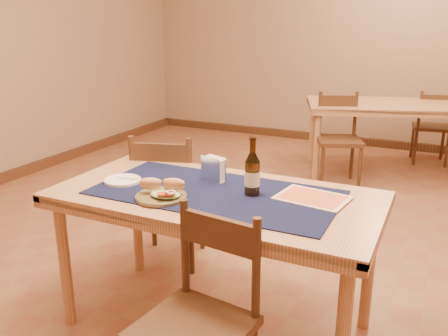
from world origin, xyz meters
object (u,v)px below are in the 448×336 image
at_px(main_table, 215,208).
at_px(chair_main_far, 168,197).
at_px(back_table, 393,111).
at_px(sandwich_plate, 162,193).
at_px(beer_bottle, 252,174).
at_px(napkin_holder, 213,169).
at_px(chair_main_near, 199,319).

xyz_separation_m(main_table, chair_main_far, (-0.59, 0.49, -0.20)).
height_order(main_table, chair_main_far, chair_main_far).
bearing_deg(back_table, chair_main_far, -111.40).
bearing_deg(chair_main_far, back_table, 68.60).
bearing_deg(chair_main_far, sandwich_plate, -59.51).
height_order(back_table, beer_bottle, beer_bottle).
height_order(back_table, napkin_holder, napkin_holder).
relative_size(chair_main_far, beer_bottle, 3.18).
bearing_deg(back_table, beer_bottle, -95.36).
relative_size(back_table, napkin_holder, 12.12).
relative_size(main_table, sandwich_plate, 6.52).
xyz_separation_m(main_table, sandwich_plate, (-0.19, -0.19, 0.11)).
bearing_deg(back_table, chair_main_near, -93.97).
distance_m(main_table, sandwich_plate, 0.29).
bearing_deg(main_table, chair_main_near, -69.70).
bearing_deg(sandwich_plate, back_table, 78.95).
bearing_deg(main_table, back_table, 81.59).
bearing_deg(back_table, napkin_holder, -100.40).
distance_m(sandwich_plate, beer_bottle, 0.44).
distance_m(chair_main_far, beer_bottle, 0.97).
relative_size(chair_main_far, chair_main_near, 1.04).
bearing_deg(sandwich_plate, main_table, 44.74).
height_order(beer_bottle, napkin_holder, beer_bottle).
xyz_separation_m(main_table, napkin_holder, (-0.09, 0.15, 0.15)).
height_order(sandwich_plate, beer_bottle, beer_bottle).
distance_m(sandwich_plate, napkin_holder, 0.35).
bearing_deg(napkin_holder, chair_main_far, 145.78).
distance_m(back_table, chair_main_far, 2.91).
distance_m(back_table, sandwich_plate, 3.44).
xyz_separation_m(back_table, chair_main_near, (-0.26, -3.76, -0.22)).
height_order(chair_main_far, beer_bottle, beer_bottle).
xyz_separation_m(main_table, beer_bottle, (0.18, 0.04, 0.19)).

